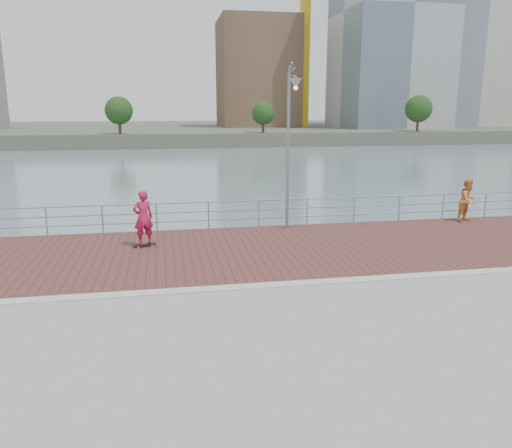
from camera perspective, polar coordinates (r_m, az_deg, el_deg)
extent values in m
plane|color=slate|center=(14.53, 1.47, -14.58)|extent=(400.00, 400.00, 0.00)
cube|color=gray|center=(9.89, 7.92, -22.57)|extent=(40.00, 24.00, 2.00)
cube|color=brown|center=(17.08, -0.97, -3.02)|extent=(40.00, 6.80, 0.02)
cube|color=#B7B5AD|center=(13.71, 1.51, -7.04)|extent=(40.00, 0.40, 0.06)
cube|color=#4C5142|center=(135.23, -9.38, 10.56)|extent=(320.00, 95.00, 2.50)
cylinder|color=#8C9EA8|center=(20.54, -22.82, 0.25)|extent=(0.06, 0.06, 1.10)
cylinder|color=#8C9EA8|center=(20.19, -17.13, 0.49)|extent=(0.06, 0.06, 1.10)
cylinder|color=#8C9EA8|center=(20.04, -11.30, 0.73)|extent=(0.06, 0.06, 1.10)
cylinder|color=#8C9EA8|center=(20.11, -5.45, 0.96)|extent=(0.06, 0.06, 1.10)
cylinder|color=#8C9EA8|center=(20.38, 0.31, 1.19)|extent=(0.06, 0.06, 1.10)
cylinder|color=#8C9EA8|center=(20.85, 5.86, 1.39)|extent=(0.06, 0.06, 1.10)
cylinder|color=#8C9EA8|center=(21.50, 11.13, 1.57)|extent=(0.06, 0.06, 1.10)
cylinder|color=#8C9EA8|center=(22.33, 16.04, 1.72)|extent=(0.06, 0.06, 1.10)
cylinder|color=#8C9EA8|center=(23.31, 20.57, 1.86)|extent=(0.06, 0.06, 1.10)
cylinder|color=#8C9EA8|center=(24.42, 24.72, 1.97)|extent=(0.06, 0.06, 1.10)
cylinder|color=#8C9EA8|center=(20.11, -2.57, 2.61)|extent=(39.00, 0.05, 0.05)
cylinder|color=#8C9EA8|center=(20.18, -2.55, 1.57)|extent=(39.00, 0.05, 0.05)
cylinder|color=#8C9EA8|center=(20.26, -2.54, 0.56)|extent=(39.00, 0.05, 0.05)
cylinder|color=slate|center=(19.76, 3.67, 8.09)|extent=(0.12, 0.12, 6.08)
cylinder|color=slate|center=(19.24, 4.19, 17.01)|extent=(0.07, 1.01, 0.07)
cone|color=#B2B2AD|center=(18.74, 4.58, 16.49)|extent=(0.45, 0.45, 0.35)
cube|color=black|center=(17.92, -12.61, -2.30)|extent=(0.79, 0.42, 0.03)
cylinder|color=beige|center=(17.81, -13.31, -2.58)|extent=(0.07, 0.06, 0.06)
cylinder|color=beige|center=(17.93, -11.79, -2.40)|extent=(0.07, 0.06, 0.06)
cylinder|color=beige|center=(17.94, -13.42, -2.47)|extent=(0.07, 0.06, 0.06)
cylinder|color=beige|center=(18.06, -11.91, -2.29)|extent=(0.07, 0.06, 0.06)
imported|color=#BC1945|center=(17.69, -12.77, 0.72)|extent=(0.80, 0.65, 1.91)
imported|color=#D78A3F|center=(23.13, 23.06, 2.52)|extent=(1.08, 0.97, 1.82)
cube|color=gold|center=(122.85, 5.65, 22.72)|extent=(2.00, 2.00, 50.00)
cube|color=brown|center=(124.94, 0.12, 16.82)|extent=(18.00, 18.00, 24.89)
cube|color=#9E9EA3|center=(123.41, 15.21, 22.32)|extent=(22.00, 22.00, 50.05)
cube|color=#B2ADA3|center=(144.16, 22.85, 22.40)|extent=(20.00, 20.00, 60.02)
cylinder|color=#473323|center=(89.93, -15.33, 11.06)|extent=(0.50, 0.50, 3.66)
sphere|color=#193814|center=(89.90, -15.41, 12.39)|extent=(4.70, 4.70, 4.70)
cylinder|color=#473323|center=(91.36, 0.81, 11.40)|extent=(0.50, 0.50, 3.21)
sphere|color=#193814|center=(91.33, 0.81, 12.55)|extent=(4.13, 4.13, 4.13)
cylinder|color=#473323|center=(101.51, 18.00, 11.15)|extent=(0.50, 0.50, 3.94)
sphere|color=#193814|center=(101.49, 18.09, 12.41)|extent=(5.06, 5.06, 5.06)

